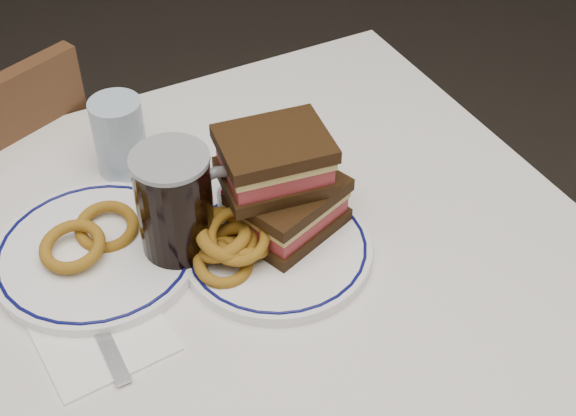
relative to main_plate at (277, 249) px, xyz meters
name	(u,v)px	position (x,y,z in m)	size (l,w,h in m)	color
dining_table	(129,367)	(-0.22, 0.00, -0.11)	(1.27, 0.87, 0.75)	white
main_plate	(277,249)	(0.00, 0.00, 0.00)	(0.24, 0.24, 0.02)	white
reuben_sandwich	(282,184)	(0.02, 0.03, 0.08)	(0.17, 0.15, 0.14)	black
onion_rings_main	(230,244)	(-0.06, 0.01, 0.03)	(0.11, 0.10, 0.08)	brown
ketchup_ramekin	(240,201)	(-0.01, 0.08, 0.03)	(0.06, 0.06, 0.04)	white
beer_mug	(178,206)	(-0.11, 0.06, 0.07)	(0.14, 0.10, 0.16)	black
water_glass	(120,136)	(-0.12, 0.26, 0.05)	(0.07, 0.07, 0.12)	#9EB4CB
far_plate	(97,253)	(-0.21, 0.10, 0.00)	(0.26, 0.26, 0.02)	white
onion_rings_far	(90,236)	(-0.21, 0.11, 0.02)	(0.14, 0.11, 0.04)	brown
napkin_fork	(100,331)	(-0.24, -0.02, -0.01)	(0.15, 0.19, 0.01)	white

